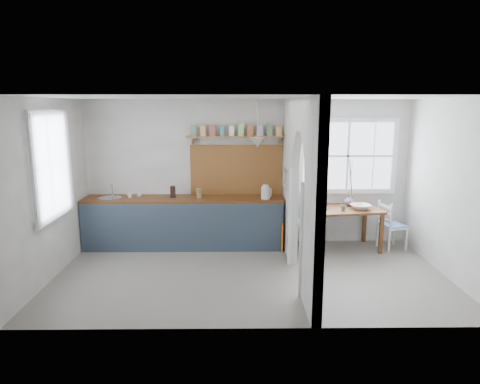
{
  "coord_description": "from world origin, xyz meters",
  "views": [
    {
      "loc": [
        -0.22,
        -6.06,
        2.49
      ],
      "look_at": [
        -0.15,
        0.52,
        1.16
      ],
      "focal_mm": 32.0,
      "sensor_mm": 36.0,
      "label": 1
    }
  ],
  "objects_px": {
    "dining_table": "(344,229)",
    "kettle": "(266,192)",
    "chair_right": "(393,225)",
    "chair_left": "(297,221)",
    "vase": "(349,201)"
  },
  "relations": [
    {
      "from": "dining_table",
      "to": "chair_left",
      "type": "relative_size",
      "value": 1.24
    },
    {
      "from": "chair_right",
      "to": "vase",
      "type": "relative_size",
      "value": 4.56
    },
    {
      "from": "dining_table",
      "to": "vase",
      "type": "xyz_separation_m",
      "value": [
        0.11,
        0.17,
        0.46
      ]
    },
    {
      "from": "chair_right",
      "to": "vase",
      "type": "distance_m",
      "value": 0.87
    },
    {
      "from": "dining_table",
      "to": "kettle",
      "type": "height_order",
      "value": "kettle"
    },
    {
      "from": "chair_right",
      "to": "vase",
      "type": "xyz_separation_m",
      "value": [
        -0.75,
        0.16,
        0.41
      ]
    },
    {
      "from": "dining_table",
      "to": "kettle",
      "type": "xyz_separation_m",
      "value": [
        -1.39,
        0.03,
        0.65
      ]
    },
    {
      "from": "dining_table",
      "to": "vase",
      "type": "bearing_deg",
      "value": 50.49
    },
    {
      "from": "chair_right",
      "to": "kettle",
      "type": "height_order",
      "value": "kettle"
    },
    {
      "from": "kettle",
      "to": "vase",
      "type": "height_order",
      "value": "kettle"
    },
    {
      "from": "dining_table",
      "to": "chair_left",
      "type": "bearing_deg",
      "value": 166.87
    },
    {
      "from": "kettle",
      "to": "chair_right",
      "type": "bearing_deg",
      "value": 17.24
    },
    {
      "from": "dining_table",
      "to": "chair_right",
      "type": "distance_m",
      "value": 0.86
    },
    {
      "from": "chair_left",
      "to": "chair_right",
      "type": "relative_size",
      "value": 1.13
    },
    {
      "from": "chair_right",
      "to": "dining_table",
      "type": "bearing_deg",
      "value": 75.37
    }
  ]
}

